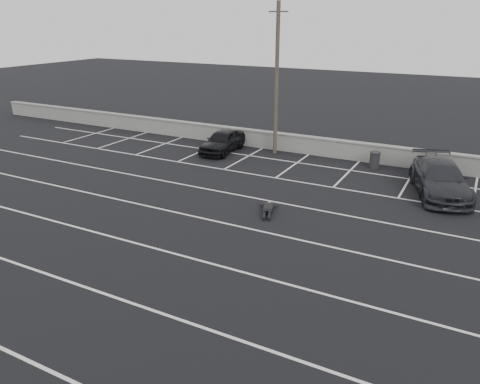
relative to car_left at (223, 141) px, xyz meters
The scene contains 8 objects.
ground 12.60m from the car_left, 72.52° to the right, with size 120.00×120.00×0.00m, color black.
seawall 4.28m from the car_left, 27.89° to the left, with size 50.00×0.45×1.06m.
stall_lines 8.47m from the car_left, 64.05° to the right, with size 36.00×20.05×0.01m.
car_left is the anchor object (origin of this frame).
car_right 12.38m from the car_left, ahead, with size 2.08×5.13×1.49m, color #24252A.
utility_pole 4.76m from the car_left, 22.69° to the left, with size 1.13×0.23×8.45m.
trash_bin 8.84m from the car_left, ahead, with size 0.76×0.76×0.89m.
person 9.37m from the car_left, 48.36° to the right, with size 1.51×2.29×0.43m, color black, non-canonical shape.
Camera 1 is at (9.86, -11.54, 7.60)m, focal length 35.00 mm.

